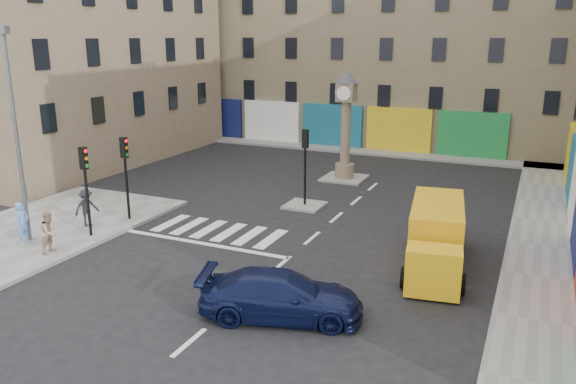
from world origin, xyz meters
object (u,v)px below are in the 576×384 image
Objects in this scene: traffic_light_left_near at (85,177)px; yellow_van at (436,237)px; traffic_light_left_far at (125,165)px; navy_sedan at (281,295)px; pedestrian_blue at (22,223)px; lamp_post at (15,125)px; clock_pillar at (346,119)px; pedestrian_tan at (50,232)px; traffic_light_island at (305,155)px; pedestrian_dark at (87,208)px.

traffic_light_left_near is 0.60× the size of yellow_van.
navy_sedan is (9.98, -5.24, -1.92)m from traffic_light_left_far.
pedestrian_blue is at bearing 67.86° from navy_sedan.
pedestrian_blue is at bearing -170.68° from yellow_van.
lamp_post is 1.72× the size of navy_sedan.
traffic_light_left_far is at bearing -118.94° from clock_pillar.
traffic_light_left_near is at bearing -90.00° from traffic_light_left_far.
pedestrian_tan is (1.89, -0.64, -3.83)m from lamp_post.
clock_pillar is at bearing -25.16° from pedestrian_tan.
clock_pillar is 13.08m from yellow_van.
yellow_van is (13.40, 3.09, -1.54)m from traffic_light_left_near.
clock_pillar is (0.00, 6.00, 0.96)m from traffic_light_island.
navy_sedan is 11.76m from pedestrian_blue.
yellow_van reaches higher than pedestrian_tan.
traffic_light_left_near is at bearing 57.09° from navy_sedan.
pedestrian_dark is at bearing 68.35° from lamp_post.
navy_sedan is at bearing -70.92° from traffic_light_island.
traffic_light_left_far is 13.05m from clock_pillar.
traffic_light_left_far is at bearing -29.83° from pedestrian_blue.
lamp_post is 16.37m from yellow_van.
traffic_light_left_far is 4.82m from pedestrian_blue.
traffic_light_left_near is 2.26× the size of pedestrian_dark.
clock_pillar reaches higher than traffic_light_left_far.
pedestrian_tan is at bearing -18.83° from lamp_post.
clock_pillar is 1.26× the size of navy_sedan.
pedestrian_dark is (0.74, 2.68, -0.03)m from pedestrian_blue.
yellow_van is at bearing -56.45° from clock_pillar.
yellow_van is at bearing 2.93° from traffic_light_left_far.
clock_pillar reaches higher than yellow_van.
navy_sedan is (3.68, -16.63, -2.85)m from clock_pillar.
lamp_post is 17.31m from clock_pillar.
navy_sedan is at bearing -128.54° from yellow_van.
navy_sedan is at bearing -27.69° from traffic_light_left_far.
clock_pillar is (6.30, 13.80, 0.93)m from traffic_light_left_near.
clock_pillar is at bearing 90.00° from traffic_light_island.
pedestrian_dark is at bearing -22.83° from pedestrian_blue.
navy_sedan is 11.59m from pedestrian_dark.
traffic_light_left_far is 2.45m from pedestrian_dark.
traffic_light_island is 12.52m from lamp_post.
pedestrian_blue reaches higher than pedestrian_tan.
traffic_light_left_near is 10.03m from traffic_light_island.
navy_sedan is at bearing -84.69° from pedestrian_dark.
pedestrian_blue is 1.03× the size of pedestrian_dark.
traffic_light_island reaches higher than navy_sedan.
pedestrian_blue reaches higher than pedestrian_dark.
traffic_light_left_far is at bearing 45.28° from navy_sedan.
lamp_post is at bearing -118.35° from clock_pillar.
yellow_van is 3.83× the size of pedestrian_tan.
yellow_van is 14.56m from pedestrian_dark.
traffic_light_island is 8.66m from yellow_van.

